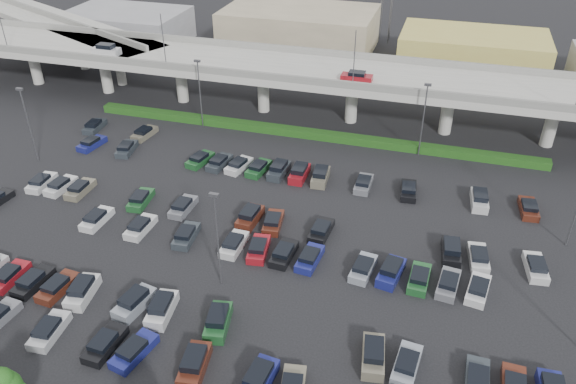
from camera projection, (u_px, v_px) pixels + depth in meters
The scene contains 7 objects.
ground at pixel (249, 235), 61.22m from camera, with size 280.00×280.00×0.00m, color black.
overpass at pixel (319, 74), 83.49m from camera, with size 150.00×13.00×15.80m.
on_ramp at pixel (64, 27), 104.96m from camera, with size 50.93×30.13×8.80m.
hedge at pixel (307, 133), 81.21m from camera, with size 66.00×1.60×1.10m, color #143E12.
parked_cars at pixel (225, 253), 57.73m from camera, with size 62.93×41.63×1.67m.
light_poles at pixel (217, 172), 60.50m from camera, with size 66.90×48.38×10.30m.
distant_buildings at pixel (420, 44), 106.43m from camera, with size 138.00×24.00×9.00m.
Camera 1 is at (18.02, -46.04, 36.66)m, focal length 35.00 mm.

